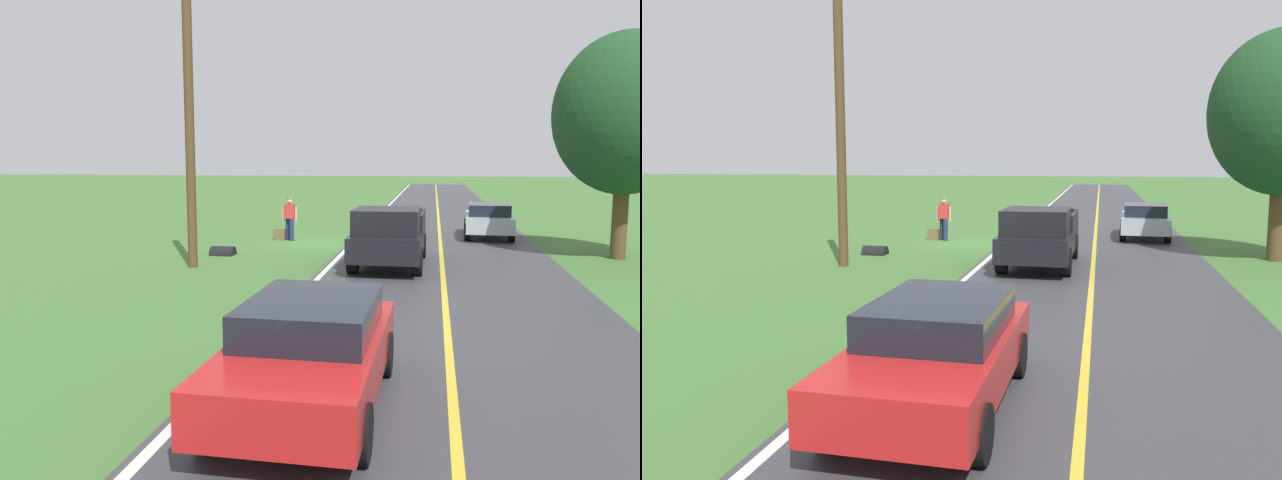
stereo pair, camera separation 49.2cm
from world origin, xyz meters
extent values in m
plane|color=#427033|center=(0.00, 0.00, 0.00)|extent=(200.00, 200.00, 0.00)
cube|color=#3D3D42|center=(-4.71, 0.00, 0.00)|extent=(7.09, 120.00, 0.00)
cube|color=silver|center=(-1.34, 0.00, 0.01)|extent=(0.16, 117.60, 0.00)
cube|color=gold|center=(-4.71, 0.00, 0.01)|extent=(0.14, 117.60, 0.00)
cylinder|color=navy|center=(1.14, -0.49, 0.44)|extent=(0.18, 0.18, 0.88)
cylinder|color=navy|center=(1.35, -0.73, 0.44)|extent=(0.18, 0.18, 0.88)
cube|color=red|center=(1.24, -0.61, 1.17)|extent=(0.41, 0.27, 0.58)
sphere|color=tan|center=(1.24, -0.61, 1.57)|extent=(0.23, 0.23, 0.23)
sphere|color=#4C564C|center=(1.24, -0.61, 1.65)|extent=(0.20, 0.20, 0.20)
cube|color=#591E19|center=(1.24, -0.81, 1.20)|extent=(0.32, 0.21, 0.44)
cylinder|color=tan|center=(0.98, -0.58, 1.06)|extent=(0.10, 0.10, 0.58)
cylinder|color=tan|center=(1.50, -0.60, 1.06)|extent=(0.10, 0.10, 0.58)
cube|color=brown|center=(1.67, -0.57, 0.23)|extent=(0.46, 0.21, 0.47)
cube|color=black|center=(-3.11, 4.53, 0.75)|extent=(2.09, 5.43, 0.70)
cube|color=black|center=(-3.09, 5.72, 1.46)|extent=(1.88, 2.19, 0.72)
cube|color=black|center=(-3.09, 5.72, 1.53)|extent=(1.70, 1.32, 0.43)
cube|color=black|center=(-4.07, 3.46, 1.33)|extent=(0.15, 3.03, 0.45)
cube|color=black|center=(-2.19, 3.43, 1.33)|extent=(0.15, 3.03, 0.45)
cube|color=black|center=(-3.16, 1.94, 1.33)|extent=(1.84, 0.13, 0.45)
cylinder|color=black|center=(-3.98, 6.29, 0.40)|extent=(0.31, 0.80, 0.80)
cylinder|color=black|center=(-2.18, 6.26, 0.40)|extent=(0.31, 0.80, 0.80)
cylinder|color=black|center=(-4.04, 2.99, 0.40)|extent=(0.31, 0.80, 0.80)
cylinder|color=black|center=(-2.24, 2.96, 0.40)|extent=(0.31, 0.80, 0.80)
cylinder|color=brown|center=(-10.37, 2.09, 1.38)|extent=(0.48, 0.48, 2.76)
cube|color=#B2B7C1|center=(-6.68, -3.11, 0.64)|extent=(2.02, 4.47, 0.62)
cube|color=black|center=(-6.67, -2.91, 1.18)|extent=(1.72, 2.44, 0.46)
cylinder|color=black|center=(-5.89, -4.55, 0.33)|extent=(0.27, 0.67, 0.66)
cylinder|color=black|center=(-7.58, -4.48, 0.33)|extent=(0.27, 0.67, 0.66)
cylinder|color=black|center=(-5.78, -1.75, 0.33)|extent=(0.27, 0.67, 0.66)
cylinder|color=black|center=(-7.47, -1.68, 0.33)|extent=(0.27, 0.67, 0.66)
cube|color=red|center=(-2.84, 16.01, 0.64)|extent=(1.92, 4.43, 0.62)
cube|color=black|center=(-2.85, 15.81, 1.18)|extent=(1.67, 2.40, 0.46)
cylinder|color=black|center=(-3.67, 17.42, 0.33)|extent=(0.25, 0.66, 0.66)
cylinder|color=black|center=(-1.98, 17.39, 0.33)|extent=(0.25, 0.66, 0.66)
cylinder|color=black|center=(-3.71, 14.62, 0.33)|extent=(0.25, 0.66, 0.66)
cylinder|color=black|center=(-2.02, 14.59, 0.33)|extent=(0.25, 0.66, 0.66)
cylinder|color=brown|center=(2.70, 6.06, 4.05)|extent=(0.28, 0.28, 8.10)
cylinder|color=black|center=(2.61, 3.60, 0.00)|extent=(0.80, 0.60, 0.60)
camera|label=1|loc=(-4.38, 23.74, 3.22)|focal=35.18mm
camera|label=2|loc=(-4.86, 23.64, 3.22)|focal=35.18mm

